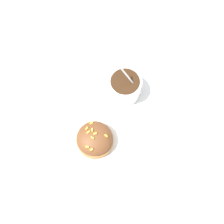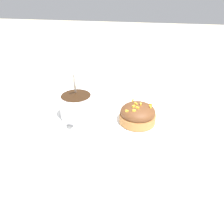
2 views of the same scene
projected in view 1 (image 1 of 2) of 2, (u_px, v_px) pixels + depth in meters
The scene contains 4 objects.
ground_plane at pixel (111, 117), 0.63m from camera, with size 3.00×3.00×0.00m, color #C6B793.
paper_napkin at pixel (111, 116), 0.63m from camera, with size 0.36×0.33×0.00m.
coffee_cup at pixel (124, 86), 0.62m from camera, with size 0.08×0.10×0.12m.
frosted_pastry at pixel (96, 140), 0.59m from camera, with size 0.08×0.08×0.05m.
Camera 1 is at (-0.18, -0.11, 0.60)m, focal length 42.00 mm.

